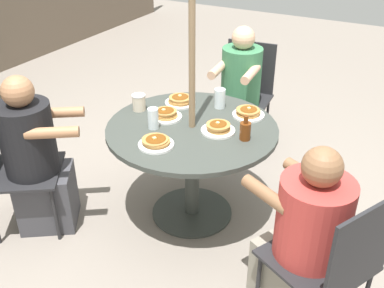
{
  "coord_description": "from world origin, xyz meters",
  "views": [
    {
      "loc": [
        -2.3,
        -1.25,
        2.09
      ],
      "look_at": [
        0.0,
        0.0,
        0.58
      ],
      "focal_mm": 42.0,
      "sensor_mm": 36.0,
      "label": 1
    }
  ],
  "objects_px": {
    "pancake_plate_d": "(166,115)",
    "drinking_glass_a": "(220,98)",
    "diner_east": "(304,243)",
    "patio_chair_south": "(246,89)",
    "diner_north": "(36,162)",
    "coffee_cup": "(139,102)",
    "diner_south": "(239,96)",
    "patio_chair_east": "(334,260)",
    "patio_chair_north": "(8,162)",
    "pancake_plate_e": "(156,142)",
    "pancake_plate_a": "(248,113)",
    "patio_table": "(192,144)",
    "pancake_plate_c": "(180,101)",
    "drinking_glass_b": "(153,118)",
    "pancake_plate_b": "(218,128)",
    "syrup_bottle": "(245,130)"
  },
  "relations": [
    {
      "from": "pancake_plate_e",
      "to": "coffee_cup",
      "type": "height_order",
      "value": "coffee_cup"
    },
    {
      "from": "patio_chair_east",
      "to": "diner_south",
      "type": "relative_size",
      "value": 0.81
    },
    {
      "from": "diner_south",
      "to": "pancake_plate_a",
      "type": "xyz_separation_m",
      "value": [
        -0.71,
        -0.36,
        0.23
      ]
    },
    {
      "from": "patio_chair_east",
      "to": "coffee_cup",
      "type": "distance_m",
      "value": 1.67
    },
    {
      "from": "pancake_plate_b",
      "to": "patio_chair_north",
      "type": "bearing_deg",
      "value": 120.41
    },
    {
      "from": "coffee_cup",
      "to": "syrup_bottle",
      "type": "bearing_deg",
      "value": -92.61
    },
    {
      "from": "pancake_plate_c",
      "to": "syrup_bottle",
      "type": "bearing_deg",
      "value": -113.13
    },
    {
      "from": "pancake_plate_b",
      "to": "syrup_bottle",
      "type": "xyz_separation_m",
      "value": [
        -0.01,
        -0.19,
        0.04
      ]
    },
    {
      "from": "diner_north",
      "to": "pancake_plate_c",
      "type": "relative_size",
      "value": 5.03
    },
    {
      "from": "patio_chair_east",
      "to": "pancake_plate_a",
      "type": "height_order",
      "value": "patio_chair_east"
    },
    {
      "from": "diner_south",
      "to": "pancake_plate_a",
      "type": "distance_m",
      "value": 0.83
    },
    {
      "from": "patio_chair_south",
      "to": "pancake_plate_b",
      "type": "relative_size",
      "value": 4.11
    },
    {
      "from": "pancake_plate_c",
      "to": "patio_table",
      "type": "bearing_deg",
      "value": -137.84
    },
    {
      "from": "pancake_plate_a",
      "to": "pancake_plate_e",
      "type": "xyz_separation_m",
      "value": [
        -0.65,
        0.34,
        -0.0
      ]
    },
    {
      "from": "diner_south",
      "to": "coffee_cup",
      "type": "height_order",
      "value": "diner_south"
    },
    {
      "from": "patio_chair_east",
      "to": "diner_south",
      "type": "xyz_separation_m",
      "value": [
        1.59,
        1.18,
        -0.0
      ]
    },
    {
      "from": "patio_chair_north",
      "to": "syrup_bottle",
      "type": "bearing_deg",
      "value": 82.45
    },
    {
      "from": "patio_chair_south",
      "to": "syrup_bottle",
      "type": "xyz_separation_m",
      "value": [
        -1.21,
        -0.48,
        0.27
      ]
    },
    {
      "from": "patio_chair_south",
      "to": "pancake_plate_a",
      "type": "relative_size",
      "value": 4.11
    },
    {
      "from": "patio_chair_north",
      "to": "syrup_bottle",
      "type": "distance_m",
      "value": 1.57
    },
    {
      "from": "diner_north",
      "to": "diner_east",
      "type": "distance_m",
      "value": 1.78
    },
    {
      "from": "patio_table",
      "to": "pancake_plate_a",
      "type": "distance_m",
      "value": 0.44
    },
    {
      "from": "diner_south",
      "to": "coffee_cup",
      "type": "distance_m",
      "value": 1.08
    },
    {
      "from": "pancake_plate_e",
      "to": "pancake_plate_c",
      "type": "bearing_deg",
      "value": 16.13
    },
    {
      "from": "drinking_glass_b",
      "to": "pancake_plate_b",
      "type": "bearing_deg",
      "value": -68.42
    },
    {
      "from": "pancake_plate_a",
      "to": "patio_chair_north",
      "type": "bearing_deg",
      "value": 128.23
    },
    {
      "from": "diner_north",
      "to": "pancake_plate_e",
      "type": "height_order",
      "value": "diner_north"
    },
    {
      "from": "diner_east",
      "to": "pancake_plate_a",
      "type": "distance_m",
      "value": 1.06
    },
    {
      "from": "pancake_plate_d",
      "to": "drinking_glass_a",
      "type": "xyz_separation_m",
      "value": [
        0.33,
        -0.25,
        0.05
      ]
    },
    {
      "from": "patio_chair_north",
      "to": "pancake_plate_e",
      "type": "xyz_separation_m",
      "value": [
        0.36,
        -0.94,
        0.23
      ]
    },
    {
      "from": "patio_chair_north",
      "to": "patio_chair_south",
      "type": "bearing_deg",
      "value": 120.61
    },
    {
      "from": "diner_north",
      "to": "coffee_cup",
      "type": "distance_m",
      "value": 0.8
    },
    {
      "from": "pancake_plate_c",
      "to": "drinking_glass_b",
      "type": "height_order",
      "value": "drinking_glass_b"
    },
    {
      "from": "drinking_glass_a",
      "to": "drinking_glass_b",
      "type": "bearing_deg",
      "value": 153.72
    },
    {
      "from": "pancake_plate_e",
      "to": "drinking_glass_b",
      "type": "height_order",
      "value": "drinking_glass_b"
    },
    {
      "from": "diner_north",
      "to": "pancake_plate_a",
      "type": "distance_m",
      "value": 1.46
    },
    {
      "from": "diner_east",
      "to": "pancake_plate_a",
      "type": "height_order",
      "value": "diner_east"
    },
    {
      "from": "pancake_plate_c",
      "to": "patio_chair_south",
      "type": "bearing_deg",
      "value": -7.95
    },
    {
      "from": "syrup_bottle",
      "to": "patio_chair_south",
      "type": "bearing_deg",
      "value": 21.86
    },
    {
      "from": "patio_chair_south",
      "to": "diner_south",
      "type": "bearing_deg",
      "value": 90.0
    },
    {
      "from": "patio_chair_east",
      "to": "diner_east",
      "type": "distance_m",
      "value": 0.19
    },
    {
      "from": "pancake_plate_c",
      "to": "pancake_plate_d",
      "type": "height_order",
      "value": "pancake_plate_d"
    },
    {
      "from": "patio_chair_east",
      "to": "drinking_glass_a",
      "type": "distance_m",
      "value": 1.42
    },
    {
      "from": "syrup_bottle",
      "to": "diner_north",
      "type": "bearing_deg",
      "value": 115.52
    },
    {
      "from": "patio_chair_north",
      "to": "pancake_plate_a",
      "type": "bearing_deg",
      "value": 94.15
    },
    {
      "from": "patio_chair_south",
      "to": "diner_north",
      "type": "bearing_deg",
      "value": 62.15
    },
    {
      "from": "pancake_plate_a",
      "to": "diner_east",
      "type": "bearing_deg",
      "value": -140.35
    },
    {
      "from": "coffee_cup",
      "to": "diner_north",
      "type": "bearing_deg",
      "value": 146.67
    },
    {
      "from": "syrup_bottle",
      "to": "patio_table",
      "type": "bearing_deg",
      "value": 91.03
    },
    {
      "from": "diner_east",
      "to": "patio_chair_south",
      "type": "bearing_deg",
      "value": 58.57
    }
  ]
}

